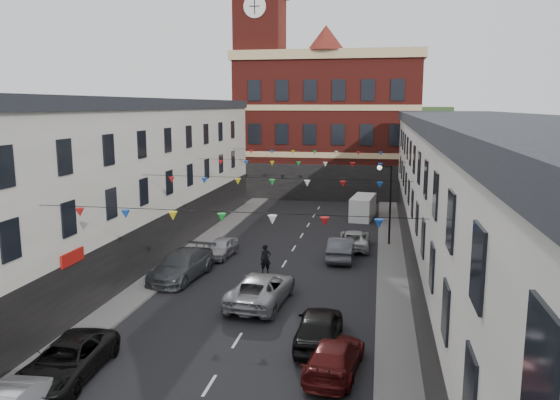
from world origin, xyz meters
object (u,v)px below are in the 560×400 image
Objects in this scene: car_left_d at (182,265)px; white_van at (363,207)px; moving_car at (261,289)px; car_right_f at (354,239)px; car_right_c at (334,357)px; street_lamp at (387,194)px; pedestrian at (266,259)px; car_left_c at (67,360)px; car_right_e at (342,248)px; car_right_d at (319,327)px; car_left_e at (221,248)px.

car_left_d is 22.12m from white_van.
white_van is (4.48, 22.92, 0.24)m from moving_car.
moving_car is at bearing 70.83° from car_right_f.
car_right_c is at bearing -83.53° from white_van.
street_lamp is 1.05× the size of moving_car.
moving_car is at bearing -50.85° from car_right_c.
car_left_d is 5.09m from pedestrian.
car_left_c is 10.59m from moving_car.
street_lamp is 1.05× the size of car_left_d.
moving_car is 5.17m from pedestrian.
car_right_e is 13.78m from white_van.
car_right_d is at bearing -89.68° from pedestrian.
car_right_c is (9.01, -15.04, 0.01)m from car_left_e.
car_right_d is at bearing 23.89° from car_left_c.
white_van reaches higher than pedestrian.
pedestrian is at bearing -131.62° from street_lamp.
car_right_d reaches higher than moving_car.
white_van is 2.56× the size of pedestrian.
car_right_c is at bearing -38.15° from car_left_d.
white_van reaches higher than car_right_f.
car_left_e is 9.43m from moving_car.
car_right_e is (9.10, 5.96, -0.05)m from car_left_d.
pedestrian is at bearing -75.98° from moving_car.
white_van is (9.08, 14.69, 0.39)m from car_left_e.
car_left_c reaches higher than car_right_f.
pedestrian is (-0.84, 5.10, 0.12)m from moving_car.
pedestrian is (-7.32, -8.24, -2.99)m from street_lamp.
car_right_e is at bearing 60.50° from car_left_c.
car_right_c is (-2.08, -20.16, -3.24)m from street_lamp.
car_left_d is 1.19× the size of car_right_d.
car_left_d reaches higher than moving_car.
moving_car is (-4.23, -12.18, 0.13)m from car_right_f.
street_lamp is 12.64m from car_left_e.
car_left_d is 1.20× the size of car_right_e.
car_right_d is at bearing 133.41° from moving_car.
car_right_f is 12.90m from moving_car.
car_right_f reaches higher than car_left_e.
street_lamp reaches higher than car_left_e.
car_right_d is at bearing -85.38° from white_van.
moving_car is at bearing -56.31° from car_left_e.
pedestrian is (4.73, 1.89, 0.09)m from car_left_d.
car_right_e reaches higher than car_right_c.
car_left_e is at bearing -115.11° from white_van.
moving_car is (5.56, 9.01, 0.10)m from car_left_c.
pedestrian is at bearing -60.00° from car_right_c.
white_van is 18.59m from pedestrian.
car_left_e is at bearing -52.83° from car_right_c.
car_right_c is 2.56m from car_right_d.
car_right_e is at bearing -87.33° from white_van.
street_lamp is at bearing 24.03° from pedestrian.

